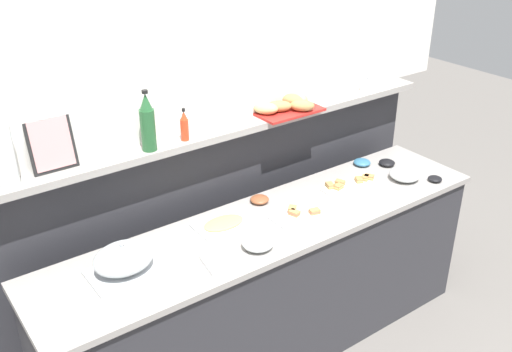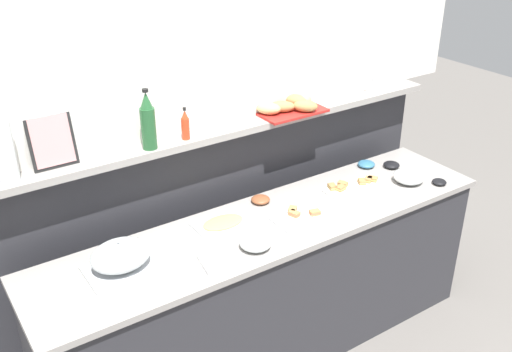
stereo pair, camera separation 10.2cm
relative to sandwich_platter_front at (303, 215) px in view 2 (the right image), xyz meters
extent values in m
plane|color=slate|center=(-0.18, 0.65, -0.91)|extent=(12.00, 12.00, 0.00)
cube|color=#2D2D33|center=(-0.18, 0.05, -0.47)|extent=(2.61, 0.56, 0.86)
cube|color=gray|center=(-0.18, 0.05, -0.03)|extent=(2.65, 0.60, 0.03)
cube|color=#2D2D33|center=(-0.18, 0.53, -0.27)|extent=(2.89, 0.08, 1.28)
cube|color=gray|center=(-0.18, 0.48, 0.39)|extent=(2.89, 0.22, 0.04)
cube|color=white|center=(-0.18, 0.55, 1.05)|extent=(3.49, 0.08, 1.28)
cube|color=silver|center=(0.00, 0.00, 0.00)|extent=(0.35, 0.20, 0.01)
cube|color=#B7844C|center=(-0.03, 0.06, 0.01)|extent=(0.07, 0.07, 0.01)
cube|color=#D1664C|center=(-0.03, 0.06, 0.01)|extent=(0.07, 0.07, 0.01)
cube|color=#B7844C|center=(-0.03, 0.06, 0.02)|extent=(0.07, 0.07, 0.01)
cube|color=#B7844C|center=(0.06, -0.03, 0.01)|extent=(0.06, 0.05, 0.01)
cube|color=#D1664C|center=(0.06, -0.03, 0.01)|extent=(0.06, 0.05, 0.01)
cube|color=#B7844C|center=(0.06, -0.03, 0.02)|extent=(0.06, 0.05, 0.01)
cube|color=#B7844C|center=(-0.04, 0.02, 0.01)|extent=(0.05, 0.07, 0.01)
cube|color=#D1664C|center=(-0.04, 0.02, 0.01)|extent=(0.05, 0.07, 0.01)
cube|color=#B7844C|center=(-0.04, 0.02, 0.02)|extent=(0.05, 0.07, 0.01)
cube|color=white|center=(0.45, 0.08, 0.00)|extent=(0.38, 0.20, 0.01)
cube|color=#AD7A47|center=(0.52, 0.10, 0.01)|extent=(0.06, 0.07, 0.01)
cube|color=#E5C666|center=(0.52, 0.10, 0.01)|extent=(0.06, 0.07, 0.01)
cube|color=#AD7A47|center=(0.52, 0.10, 0.02)|extent=(0.06, 0.07, 0.01)
cube|color=#AD7A47|center=(0.33, 0.15, 0.01)|extent=(0.06, 0.07, 0.01)
cube|color=#E5C666|center=(0.33, 0.15, 0.01)|extent=(0.06, 0.07, 0.01)
cube|color=#AD7A47|center=(0.33, 0.15, 0.02)|extent=(0.06, 0.07, 0.01)
cube|color=#AD7A47|center=(0.36, 0.11, 0.01)|extent=(0.06, 0.05, 0.01)
cube|color=#E5C666|center=(0.36, 0.11, 0.01)|extent=(0.06, 0.05, 0.01)
cube|color=#AD7A47|center=(0.36, 0.11, 0.02)|extent=(0.06, 0.05, 0.01)
cube|color=#AD7A47|center=(0.40, 0.14, 0.01)|extent=(0.06, 0.07, 0.01)
cube|color=#E5C666|center=(0.40, 0.14, 0.01)|extent=(0.06, 0.07, 0.01)
cube|color=#AD7A47|center=(0.40, 0.14, 0.02)|extent=(0.06, 0.07, 0.01)
cube|color=#AD7A47|center=(0.60, 0.09, 0.01)|extent=(0.06, 0.07, 0.01)
cube|color=#E5C666|center=(0.60, 0.09, 0.01)|extent=(0.06, 0.07, 0.01)
cube|color=#AD7A47|center=(0.60, 0.09, 0.02)|extent=(0.06, 0.07, 0.01)
cube|color=#AD7A47|center=(0.57, 0.10, 0.01)|extent=(0.07, 0.07, 0.01)
cube|color=#E5C666|center=(0.57, 0.10, 0.01)|extent=(0.07, 0.07, 0.01)
cube|color=#AD7A47|center=(0.57, 0.10, 0.02)|extent=(0.07, 0.07, 0.01)
cube|color=silver|center=(-0.41, 0.17, 0.00)|extent=(0.31, 0.20, 0.01)
ellipsoid|color=#E5C666|center=(-0.41, 0.17, 0.01)|extent=(0.23, 0.14, 0.01)
cube|color=#B7BABF|center=(-1.01, 0.09, 0.00)|extent=(0.34, 0.24, 0.01)
ellipsoid|color=silver|center=(-1.01, 0.09, 0.07)|extent=(0.28, 0.23, 0.14)
sphere|color=#B7BABF|center=(-1.01, 0.09, 0.15)|extent=(0.02, 0.02, 0.02)
ellipsoid|color=silver|center=(0.78, -0.03, 0.03)|extent=(0.19, 0.19, 0.07)
ellipsoid|color=white|center=(0.78, -0.03, 0.02)|extent=(0.15, 0.15, 0.04)
ellipsoid|color=silver|center=(-0.38, -0.11, 0.02)|extent=(0.16, 0.16, 0.06)
ellipsoid|color=#599959|center=(-0.38, -0.11, 0.01)|extent=(0.13, 0.13, 0.04)
ellipsoid|color=teal|center=(0.72, 0.27, 0.01)|extent=(0.11, 0.11, 0.04)
ellipsoid|color=black|center=(0.85, 0.17, 0.01)|extent=(0.10, 0.10, 0.04)
ellipsoid|color=brown|center=(-0.10, 0.26, 0.01)|extent=(0.11, 0.11, 0.04)
ellipsoid|color=black|center=(0.92, -0.15, 0.01)|extent=(0.09, 0.09, 0.03)
cube|color=white|center=(-0.60, -0.12, 0.00)|extent=(0.20, 0.20, 0.02)
cylinder|color=#23562D|center=(-0.67, 0.43, 0.52)|extent=(0.08, 0.08, 0.22)
cone|color=#23562D|center=(-0.67, 0.43, 0.67)|extent=(0.06, 0.06, 0.08)
cylinder|color=black|center=(-0.67, 0.43, 0.72)|extent=(0.03, 0.03, 0.02)
cylinder|color=red|center=(-0.47, 0.43, 0.47)|extent=(0.04, 0.04, 0.12)
cone|color=red|center=(-0.47, 0.43, 0.55)|extent=(0.04, 0.04, 0.04)
cylinder|color=black|center=(-0.47, 0.43, 0.58)|extent=(0.02, 0.02, 0.02)
cylinder|color=white|center=(0.86, 0.45, 0.45)|extent=(0.03, 0.03, 0.08)
cylinder|color=#B7BABF|center=(0.86, 0.45, 0.49)|extent=(0.03, 0.03, 0.01)
cylinder|color=white|center=(0.91, 0.45, 0.45)|extent=(0.03, 0.03, 0.08)
cylinder|color=#B7BABF|center=(0.91, 0.45, 0.49)|extent=(0.03, 0.03, 0.01)
cube|color=#B2231E|center=(0.23, 0.45, 0.42)|extent=(0.40, 0.26, 0.02)
ellipsoid|color=tan|center=(0.08, 0.46, 0.46)|extent=(0.16, 0.17, 0.07)
ellipsoid|color=#AD7A47|center=(0.29, 0.38, 0.46)|extent=(0.17, 0.17, 0.06)
ellipsoid|color=tan|center=(0.32, 0.52, 0.46)|extent=(0.18, 0.16, 0.07)
ellipsoid|color=#AD7A47|center=(0.30, 0.48, 0.46)|extent=(0.14, 0.17, 0.07)
ellipsoid|color=#AD7A47|center=(0.17, 0.45, 0.46)|extent=(0.18, 0.15, 0.06)
ellipsoid|color=tan|center=(0.34, 0.46, 0.46)|extent=(0.13, 0.12, 0.06)
cube|color=black|center=(-1.14, 0.49, 0.54)|extent=(0.21, 0.07, 0.26)
cube|color=#CC8C8C|center=(-1.14, 0.48, 0.54)|extent=(0.18, 0.06, 0.23)
cylinder|color=silver|center=(-1.36, 0.45, 0.55)|extent=(0.09, 0.09, 0.28)
camera|label=1|loc=(-1.82, -2.08, 1.64)|focal=41.10mm
camera|label=2|loc=(-1.74, -2.14, 1.64)|focal=41.10mm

